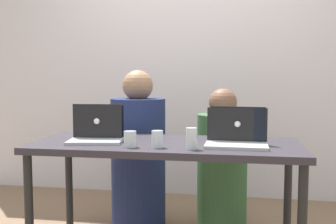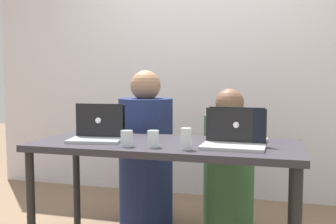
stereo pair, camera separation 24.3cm
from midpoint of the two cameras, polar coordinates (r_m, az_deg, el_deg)
The scene contains 11 objects.
back_wall at distance 3.81m, azimuth 1.75°, elevation 6.12°, with size 4.50×0.10×2.43m, color silver.
desk at distance 2.40m, azimuth -3.18°, elevation -6.19°, with size 1.62×0.66×0.75m.
person_on_left at distance 3.06m, azimuth -6.62°, elevation -6.51°, with size 0.48×0.48×1.20m.
person_on_right at distance 2.96m, azimuth 5.51°, elevation -8.08°, with size 0.45×0.45×1.06m.
laptop_back_right at distance 2.42m, azimuth 7.34°, elevation -3.21°, with size 0.34×0.27×0.22m.
laptop_front_left at distance 2.47m, azimuth -13.15°, elevation -3.14°, with size 0.35×0.28×0.22m.
laptop_back_left at distance 2.59m, azimuth -12.40°, elevation -2.72°, with size 0.33×0.28×0.23m.
laptop_front_right at distance 2.27m, azimuth 6.91°, elevation -3.78°, with size 0.36×0.26×0.22m.
water_glass_right at distance 2.15m, azimuth 0.19°, elevation -4.11°, with size 0.06×0.06×0.12m.
water_glass_left at distance 2.25m, azimuth -8.62°, elevation -4.09°, with size 0.07×0.07×0.09m.
water_glass_center at distance 2.22m, azimuth -4.71°, elevation -4.12°, with size 0.07×0.07×0.10m.
Camera 1 is at (0.41, -2.32, 1.14)m, focal length 42.00 mm.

